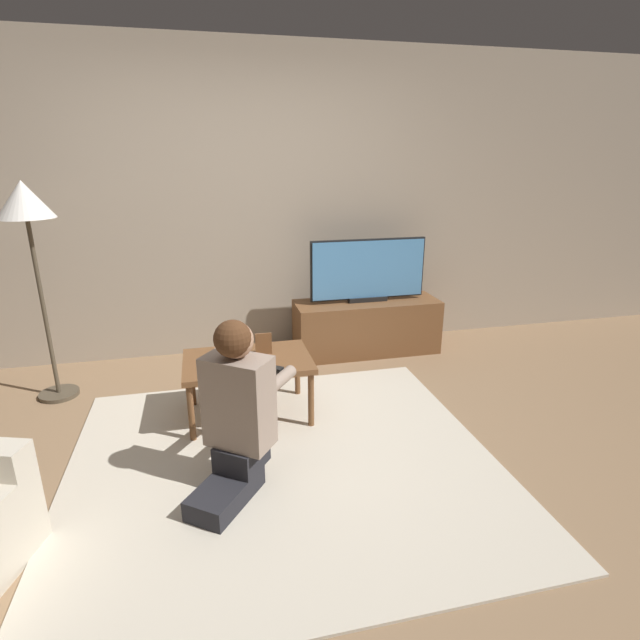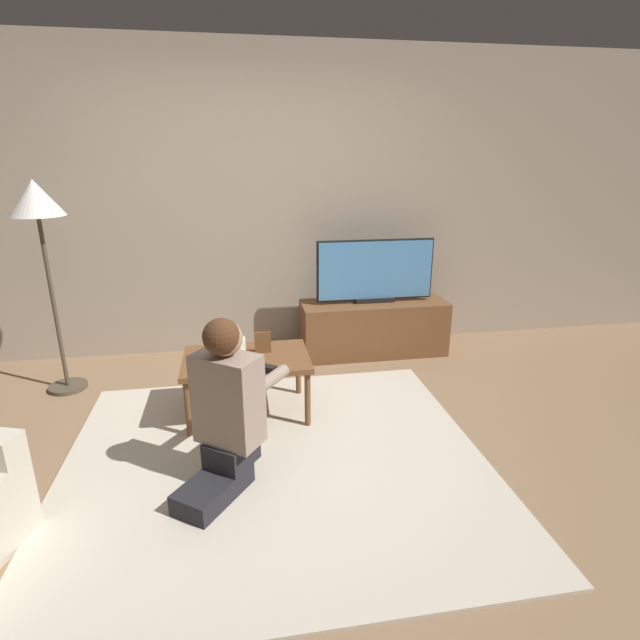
{
  "view_description": "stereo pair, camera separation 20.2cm",
  "coord_description": "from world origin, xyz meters",
  "px_view_note": "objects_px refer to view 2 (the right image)",
  "views": [
    {
      "loc": [
        -0.37,
        -2.46,
        1.72
      ],
      "look_at": [
        0.38,
        0.72,
        0.63
      ],
      "focal_mm": 28.0,
      "sensor_mm": 36.0,
      "label": 1
    },
    {
      "loc": [
        -0.17,
        -2.5,
        1.72
      ],
      "look_at": [
        0.38,
        0.72,
        0.63
      ],
      "focal_mm": 28.0,
      "sensor_mm": 36.0,
      "label": 2
    }
  ],
  "objects_px": {
    "tv": "(375,271)",
    "floor_lamp": "(38,215)",
    "coffee_table": "(247,363)",
    "person_kneeling": "(227,406)",
    "table_lamp": "(232,349)"
  },
  "relations": [
    {
      "from": "tv",
      "to": "table_lamp",
      "type": "bearing_deg",
      "value": -139.89
    },
    {
      "from": "tv",
      "to": "person_kneeling",
      "type": "relative_size",
      "value": 1.09
    },
    {
      "from": "person_kneeling",
      "to": "table_lamp",
      "type": "bearing_deg",
      "value": -56.07
    },
    {
      "from": "tv",
      "to": "person_kneeling",
      "type": "height_order",
      "value": "tv"
    },
    {
      "from": "person_kneeling",
      "to": "table_lamp",
      "type": "height_order",
      "value": "person_kneeling"
    },
    {
      "from": "tv",
      "to": "table_lamp",
      "type": "height_order",
      "value": "tv"
    },
    {
      "from": "floor_lamp",
      "to": "table_lamp",
      "type": "relative_size",
      "value": 8.66
    },
    {
      "from": "floor_lamp",
      "to": "table_lamp",
      "type": "distance_m",
      "value": 1.66
    },
    {
      "from": "tv",
      "to": "coffee_table",
      "type": "height_order",
      "value": "tv"
    },
    {
      "from": "coffee_table",
      "to": "person_kneeling",
      "type": "height_order",
      "value": "person_kneeling"
    },
    {
      "from": "floor_lamp",
      "to": "coffee_table",
      "type": "bearing_deg",
      "value": -25.18
    },
    {
      "from": "tv",
      "to": "floor_lamp",
      "type": "relative_size",
      "value": 0.66
    },
    {
      "from": "tv",
      "to": "floor_lamp",
      "type": "xyz_separation_m",
      "value": [
        -2.51,
        -0.32,
        0.56
      ]
    },
    {
      "from": "tv",
      "to": "floor_lamp",
      "type": "distance_m",
      "value": 2.59
    },
    {
      "from": "floor_lamp",
      "to": "table_lamp",
      "type": "height_order",
      "value": "floor_lamp"
    }
  ]
}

